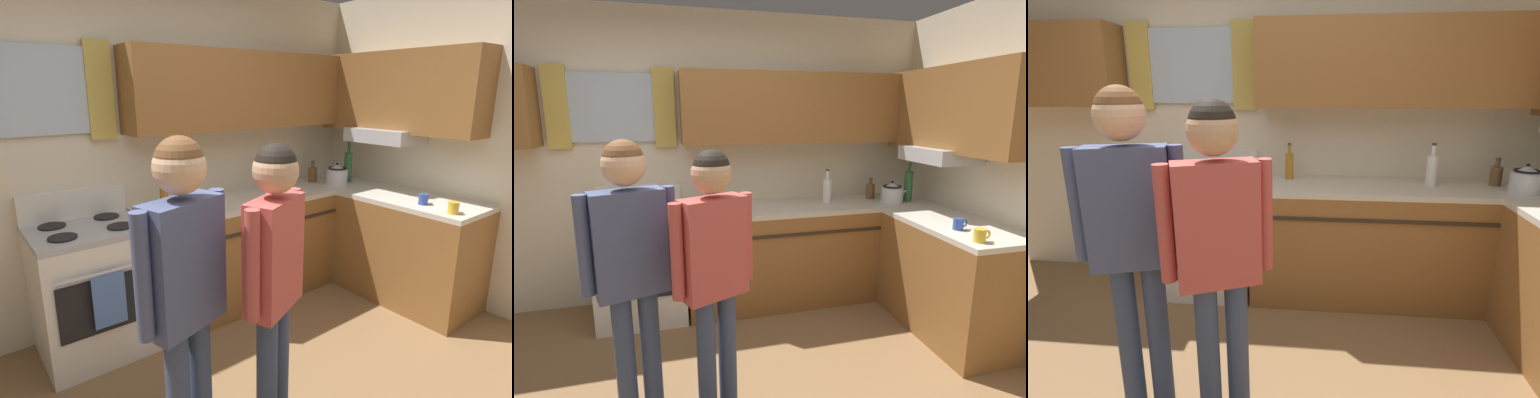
# 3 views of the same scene
# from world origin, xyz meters

# --- Properties ---
(back_wall_unit) EXTENTS (4.60, 0.42, 2.60)m
(back_wall_unit) POSITION_xyz_m (0.06, 1.82, 1.47)
(back_wall_unit) COLOR beige
(back_wall_unit) RESTS_ON ground
(kitchen_counter_run) EXTENTS (2.32, 1.76, 0.90)m
(kitchen_counter_run) POSITION_xyz_m (1.42, 1.25, 0.45)
(kitchen_counter_run) COLOR brown
(kitchen_counter_run) RESTS_ON ground
(stove_oven) EXTENTS (0.71, 0.67, 1.10)m
(stove_oven) POSITION_xyz_m (-0.39, 1.54, 0.47)
(stove_oven) COLOR silver
(stove_oven) RESTS_ON ground
(bottle_oil_amber) EXTENTS (0.06, 0.06, 0.29)m
(bottle_oil_amber) POSITION_xyz_m (0.24, 1.69, 1.01)
(bottle_oil_amber) COLOR #B27223
(bottle_oil_amber) RESTS_ON kitchen_counter_run
(bottle_milk_white) EXTENTS (0.08, 0.08, 0.31)m
(bottle_milk_white) POSITION_xyz_m (1.30, 1.58, 1.02)
(bottle_milk_white) COLOR white
(bottle_milk_white) RESTS_ON kitchen_counter_run
(bottle_squat_brown) EXTENTS (0.08, 0.08, 0.21)m
(bottle_squat_brown) POSITION_xyz_m (1.78, 1.62, 0.98)
(bottle_squat_brown) COLOR brown
(bottle_squat_brown) RESTS_ON kitchen_counter_run
(stovetop_kettle) EXTENTS (0.27, 0.20, 0.21)m
(stovetop_kettle) POSITION_xyz_m (1.88, 1.40, 1.00)
(stovetop_kettle) COLOR silver
(stovetop_kettle) RESTS_ON kitchen_counter_run
(adult_left) EXTENTS (0.48, 0.25, 1.60)m
(adult_left) POSITION_xyz_m (-0.36, 0.26, 1.01)
(adult_left) COLOR #38476B
(adult_left) RESTS_ON ground
(adult_in_plaid) EXTENTS (0.45, 0.28, 1.55)m
(adult_in_plaid) POSITION_xyz_m (0.07, 0.18, 0.98)
(adult_in_plaid) COLOR #38476B
(adult_in_plaid) RESTS_ON ground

